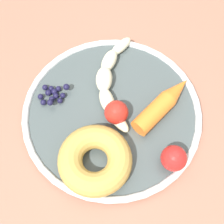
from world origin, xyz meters
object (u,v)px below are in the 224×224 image
(tomato_near, at_px, (116,112))
(plate, at_px, (112,113))
(dining_table, at_px, (103,117))
(donut, at_px, (95,160))
(blueberry_pile, at_px, (53,94))
(tomato_mid, at_px, (172,159))
(banana, at_px, (110,80))
(carrot_orange, at_px, (163,104))

(tomato_near, bearing_deg, plate, 82.05)
(dining_table, height_order, tomato_near, tomato_near)
(donut, height_order, blueberry_pile, donut)
(tomato_near, bearing_deg, tomato_mid, -85.24)
(blueberry_pile, relative_size, tomato_mid, 1.38)
(tomato_mid, bearing_deg, banana, 81.10)
(blueberry_pile, bearing_deg, banana, -27.45)
(banana, height_order, blueberry_pile, banana)
(banana, xyz_separation_m, carrot_orange, (0.04, -0.10, 0.00))
(blueberry_pile, height_order, tomato_mid, tomato_mid)
(carrot_orange, relative_size, blueberry_pile, 2.30)
(banana, height_order, tomato_near, tomato_near)
(carrot_orange, bearing_deg, blueberry_pile, 131.14)
(plate, bearing_deg, carrot_orange, -36.59)
(dining_table, xyz_separation_m, plate, (-0.01, -0.04, 0.10))
(banana, bearing_deg, tomato_near, -122.96)
(dining_table, distance_m, donut, 0.18)
(blueberry_pile, xyz_separation_m, tomato_near, (0.06, -0.11, 0.01))
(dining_table, xyz_separation_m, blueberry_pile, (-0.07, 0.05, 0.11))
(donut, xyz_separation_m, tomato_near, (0.08, 0.04, 0.00))
(carrot_orange, bearing_deg, dining_table, 122.79)
(tomato_near, bearing_deg, banana, 57.04)
(plate, relative_size, blueberry_pile, 5.40)
(banana, relative_size, carrot_orange, 1.12)
(carrot_orange, height_order, donut, donut)
(dining_table, height_order, blueberry_pile, blueberry_pile)
(tomato_near, bearing_deg, carrot_orange, -28.75)
(dining_table, bearing_deg, blueberry_pile, 141.88)
(donut, height_order, tomato_near, tomato_near)
(donut, height_order, tomato_mid, tomato_mid)
(donut, bearing_deg, blueberry_pile, 80.02)
(banana, height_order, donut, donut)
(carrot_orange, xyz_separation_m, blueberry_pile, (-0.13, 0.15, -0.01))
(carrot_orange, distance_m, donut, 0.16)
(dining_table, distance_m, tomato_near, 0.13)
(carrot_orange, relative_size, tomato_mid, 3.18)
(blueberry_pile, distance_m, tomato_near, 0.12)
(tomato_near, bearing_deg, dining_table, 76.22)
(plate, height_order, tomato_mid, tomato_mid)
(donut, relative_size, tomato_mid, 2.80)
(donut, bearing_deg, tomato_near, 25.68)
(plate, distance_m, blueberry_pile, 0.11)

